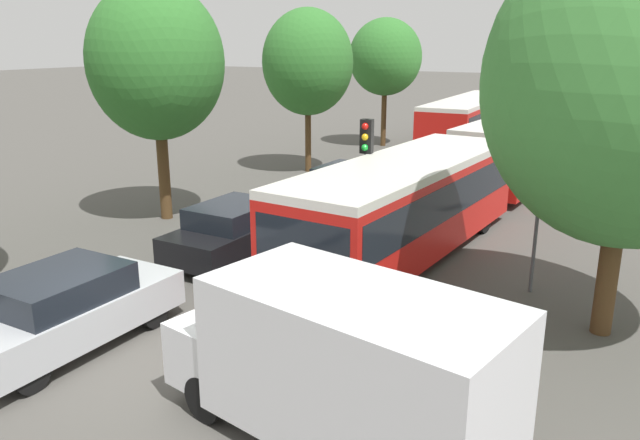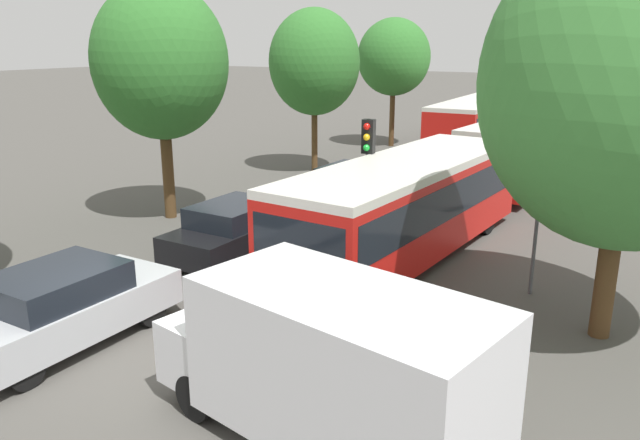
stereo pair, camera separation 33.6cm
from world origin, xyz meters
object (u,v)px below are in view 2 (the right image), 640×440
Objects in this scene: queued_car_green at (350,185)px; no_entry_sign at (538,212)px; articulated_bus at (462,176)px; queued_car_silver at (62,306)px; tree_left_distant at (394,57)px; city_bus_rear at (479,118)px; tree_right_near at (633,85)px; traffic_light at (368,153)px; white_van at (330,363)px; queued_car_black at (237,230)px; tree_left_mid at (160,62)px; tree_left_far at (315,65)px.

no_entry_sign is (7.05, -4.76, 1.19)m from queued_car_green.
articulated_bus is 3.97× the size of queued_car_silver.
articulated_bus is at bearing -57.41° from tree_left_distant.
tree_right_near is (8.66, -20.88, 3.28)m from city_bus_rear.
no_entry_sign is (6.85, 6.78, 1.13)m from queued_car_silver.
queued_car_silver is 1.51× the size of no_entry_sign.
tree_right_near is (8.44, 5.38, 3.93)m from queued_car_silver.
white_van is at bearing 16.95° from traffic_light.
tree_right_near reaches higher than articulated_bus.
queued_car_green is 0.52× the size of tree_right_near.
city_bus_rear reaches higher than queued_car_silver.
queued_car_black is (-0.02, -20.80, -0.67)m from city_bus_rear.
queued_car_black is 0.79× the size of white_van.
white_van is at bearing -9.87° from no_entry_sign.
queued_car_silver is at bearing -80.25° from tree_left_distant.
tree_left_distant is (-3.83, 11.93, 3.85)m from queued_car_green.
no_entry_sign is at bearing 38.36° from articulated_bus.
traffic_light reaches higher than white_van.
traffic_light is (2.34, -18.09, 1.10)m from city_bus_rear.
white_van is at bearing -169.30° from city_bus_rear.
queued_car_green is at bearing -52.79° from white_van.
tree_right_near is (12.47, -18.10, 0.14)m from tree_left_distant.
tree_left_mid is at bearing -59.33° from articulated_bus.
articulated_bus is 2.61× the size of tree_left_distant.
traffic_light reaches higher than no_entry_sign.
queued_car_silver is 5.68m from white_van.
no_entry_sign reaches higher than white_van.
tree_left_mid reaches higher than tree_left_far.
tree_left_far is (-4.14, 15.86, 3.66)m from queued_car_silver.
no_entry_sign is 0.43× the size of tree_left_distant.
tree_left_distant reaches higher than articulated_bus.
articulated_bus is 9.48m from tree_left_far.
tree_left_mid reaches higher than city_bus_rear.
articulated_bus is at bearing -17.17° from queued_car_silver.
traffic_light reaches higher than queued_car_black.
queued_car_black is at bearing -69.45° from tree_left_far.
white_van is at bearing -152.55° from queued_car_green.
articulated_bus is 2.54× the size of tree_left_far.
queued_car_green is 7.18m from tree_left_mid.
white_van is (5.65, -0.08, 0.49)m from queued_car_silver.
tree_left_mid is at bearing 31.45° from queued_car_silver.
tree_left_distant is at bearing 18.53° from queued_car_green.
queued_car_black is 0.55× the size of tree_right_near.
no_entry_sign is 0.42× the size of tree_left_far.
tree_left_far is (0.23, 8.51, -0.36)m from tree_left_mid.
articulated_bus is 3.21× the size of white_van.
city_bus_rear is 1.50× the size of tree_right_near.
no_entry_sign is 20.10m from tree_left_distant.
tree_left_mid is at bearing -26.07° from white_van.
no_entry_sign is (4.73, -1.38, -0.62)m from traffic_light.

